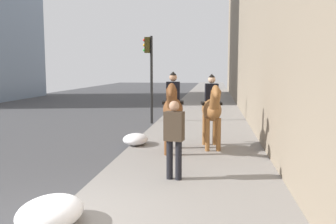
% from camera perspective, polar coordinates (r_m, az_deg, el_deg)
% --- Properties ---
extents(mounted_horse_near, '(2.15, 0.67, 2.30)m').
position_cam_1_polar(mounted_horse_near, '(10.41, 0.76, 0.66)').
color(mounted_horse_near, brown).
rests_on(mounted_horse_near, sidewalk_slab).
extents(mounted_horse_far, '(2.15, 0.74, 2.22)m').
position_cam_1_polar(mounted_horse_far, '(11.00, 6.79, 0.59)').
color(mounted_horse_far, brown).
rests_on(mounted_horse_far, sidewalk_slab).
extents(pedestrian_greeting, '(0.33, 0.44, 1.70)m').
position_cam_1_polar(pedestrian_greeting, '(7.87, 0.95, -3.52)').
color(pedestrian_greeting, black).
rests_on(pedestrian_greeting, sidewalk_slab).
extents(traffic_light_near_curb, '(0.20, 0.44, 3.95)m').
position_cam_1_polar(traffic_light_near_curb, '(16.76, -2.87, 7.20)').
color(traffic_light_near_curb, black).
rests_on(traffic_light_near_curb, ground).
extents(snow_pile_near, '(1.24, 0.95, 0.43)m').
position_cam_1_polar(snow_pile_near, '(6.05, -17.72, -14.55)').
color(snow_pile_near, white).
rests_on(snow_pile_near, sidewalk_slab).
extents(snow_pile_far, '(1.01, 0.78, 0.35)m').
position_cam_1_polar(snow_pile_far, '(11.65, -5.04, -4.20)').
color(snow_pile_far, white).
rests_on(snow_pile_far, sidewalk_slab).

